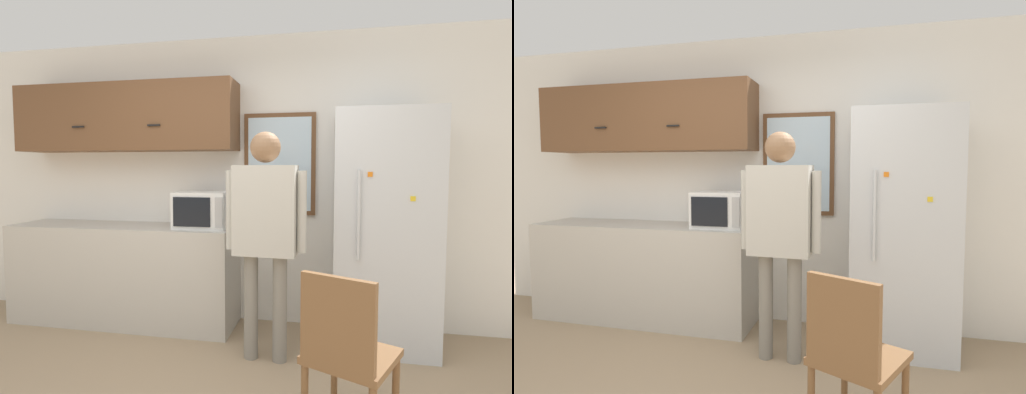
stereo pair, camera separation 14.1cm
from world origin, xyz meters
TOP-DOWN VIEW (x-y plane):
  - back_wall at (0.00, 2.04)m, footprint 6.00×0.06m
  - counter at (-1.13, 1.73)m, footprint 2.15×0.57m
  - upper_cabinets at (-1.13, 1.82)m, footprint 2.15×0.40m
  - microwave at (-0.33, 1.72)m, footprint 0.48×0.38m
  - person at (0.33, 1.23)m, footprint 0.62×0.24m
  - refrigerator at (1.24, 1.68)m, footprint 0.81×0.67m
  - chair at (0.91, 0.37)m, footprint 0.57×0.57m
  - window at (0.33, 2.00)m, footprint 0.67×0.05m

SIDE VIEW (x-z plane):
  - counter at x=-1.13m, z-range 0.00..0.93m
  - chair at x=0.91m, z-range 0.06..0.99m
  - refrigerator at x=1.24m, z-range 0.00..1.93m
  - person at x=0.33m, z-range 0.20..1.94m
  - microwave at x=-0.33m, z-range 0.93..1.26m
  - back_wall at x=0.00m, z-range 0.00..2.70m
  - window at x=0.33m, z-range 1.04..1.98m
  - upper_cabinets at x=-1.13m, z-range 1.63..2.26m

